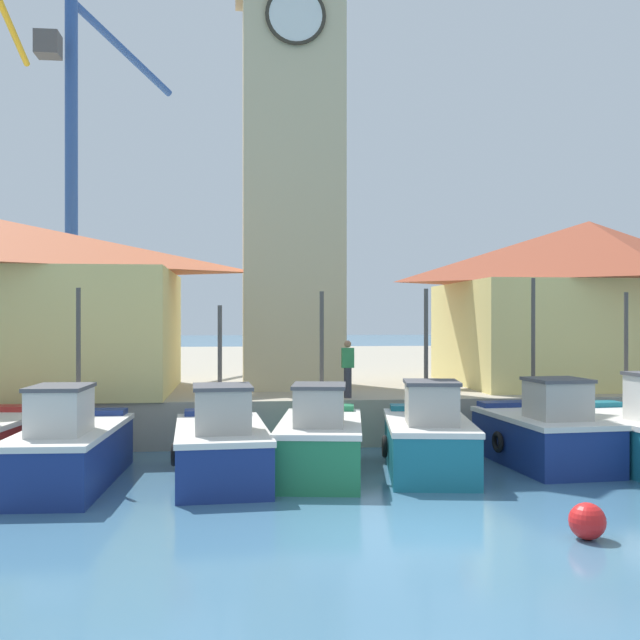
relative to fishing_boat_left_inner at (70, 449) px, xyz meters
The scene contains 12 objects.
ground_plane 8.14m from the fishing_boat_left_inner, 34.37° to the right, with size 300.00×300.00×0.00m, color teal.
quay_wharf 24.80m from the fishing_boat_left_inner, 74.35° to the left, with size 120.00×40.00×1.30m, color #A89E89.
fishing_boat_left_inner is the anchor object (origin of this frame).
fishing_boat_mid_left 3.18m from the fishing_boat_left_inner, ahead, with size 2.23×4.72×3.84m.
fishing_boat_center 5.42m from the fishing_boat_left_inner, ahead, with size 2.48×4.60×4.18m.
fishing_boat_mid_right 7.90m from the fishing_boat_left_inner, ahead, with size 2.50×4.39×4.25m.
fishing_boat_right_inner 10.95m from the fishing_boat_left_inner, ahead, with size 2.35×4.26×4.55m.
clock_tower 13.15m from the fishing_boat_left_inner, 56.64° to the left, with size 3.68×3.68×17.57m.
warehouse_right 17.89m from the fishing_boat_left_inner, 27.62° to the left, with size 9.72×7.19×5.59m.
port_crane_far 19.43m from the fishing_boat_left_inner, 101.63° to the left, with size 5.15×7.50×16.46m.
mooring_buoy 10.38m from the fishing_boat_left_inner, 28.55° to the right, with size 0.59×0.59×0.59m, color red.
dock_worker_near_tower 8.15m from the fishing_boat_left_inner, 34.28° to the left, with size 0.34×0.22×1.62m.
Camera 1 is at (-3.16, -11.79, 3.54)m, focal length 42.00 mm.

